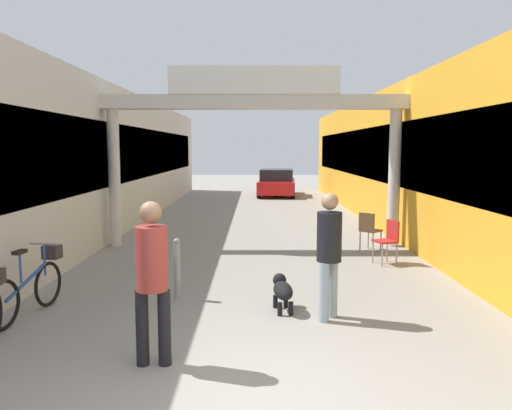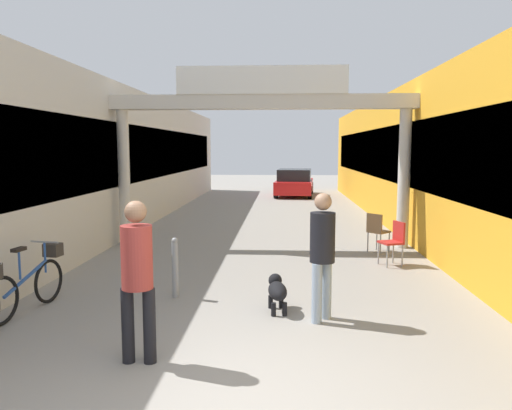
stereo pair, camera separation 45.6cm
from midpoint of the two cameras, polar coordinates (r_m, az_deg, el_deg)
ground_plane at (r=4.89m, az=-0.50°, el=-22.33°), size 80.00×80.00×0.00m
storefront_left at (r=16.19m, az=-16.33°, el=4.98°), size 3.00×26.00×4.00m
storefront_right at (r=16.02m, az=20.68°, el=4.82°), size 3.00×26.00×4.00m
arcade_sign_gateway at (r=11.90m, az=1.80°, el=9.60°), size 7.40×0.47×4.24m
pedestrian_with_dog at (r=6.86m, az=9.50°, el=-4.89°), size 0.48×0.48×1.76m
pedestrian_companion at (r=5.54m, az=-11.13°, el=-7.36°), size 0.38×0.34×1.80m
dog_on_leash at (r=7.35m, az=4.22°, el=-9.68°), size 0.34×0.70×0.50m
bicycle_blue_second at (r=7.91m, az=-22.78°, el=-8.06°), size 0.46×1.68×0.98m
bollard_post_metal at (r=8.00m, az=-7.62°, el=-7.05°), size 0.10×0.10×0.96m
cafe_chair_red_nearer at (r=10.50m, az=16.73°, el=-3.74°), size 0.51×0.51×0.89m
cafe_chair_wood_farther at (r=11.68m, az=14.73°, el=-2.66°), size 0.57×0.57×0.89m
parked_car_red at (r=24.89m, az=4.95°, el=2.53°), size 2.06×4.12×1.33m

